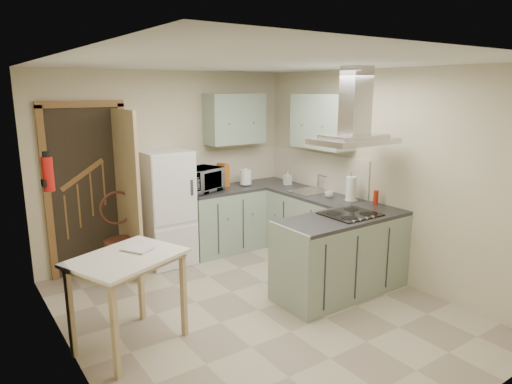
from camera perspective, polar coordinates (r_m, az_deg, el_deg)
floor at (r=4.94m, az=0.30°, el=-14.53°), size 4.20×4.20×0.00m
ceiling at (r=4.39m, az=0.34°, el=15.83°), size 4.20×4.20×0.00m
back_wall at (r=6.30m, az=-10.80°, el=3.29°), size 3.60×0.00×3.60m
left_wall at (r=3.79m, az=-22.51°, el=-3.78°), size 0.00×4.20×4.20m
right_wall at (r=5.71m, az=15.23°, el=2.09°), size 0.00×4.20×4.20m
doorway at (r=5.96m, az=-20.27°, el=0.20°), size 1.10×0.12×2.10m
fridge at (r=6.06m, az=-11.15°, el=-1.95°), size 0.60×0.60×1.50m
counter_back at (r=6.52m, az=-4.11°, el=-3.42°), size 1.08×0.60×0.90m
counter_right at (r=6.46m, az=5.42°, el=-3.59°), size 0.60×1.95×0.90m
splashback at (r=6.75m, az=-3.28°, el=3.26°), size 1.68×0.02×0.50m
wall_cabinet_back at (r=6.53m, az=-2.67°, el=9.13°), size 0.85×0.35×0.70m
wall_cabinet_right at (r=6.09m, az=8.30°, el=8.74°), size 0.35×0.90×0.70m
peninsula at (r=5.25m, az=10.72°, el=-7.69°), size 1.55×0.65×0.90m
hob at (r=5.18m, az=11.71°, el=-2.72°), size 0.58×0.50×0.01m
extractor_hood at (r=5.03m, az=12.13°, el=6.26°), size 0.90×0.55×0.10m
sink at (r=6.22m, az=6.55°, el=0.06°), size 0.45×0.40×0.01m
fire_extinguisher at (r=4.61m, az=-24.55°, el=2.05°), size 0.10×0.10×0.32m
drop_leaf_table at (r=4.30m, az=-15.56°, el=-13.05°), size 1.10×0.97×0.85m
bentwood_chair at (r=5.71m, az=-16.27°, el=-5.92°), size 0.43×0.43×0.97m
microwave at (r=6.20m, az=-7.06°, el=1.49°), size 0.68×0.56×0.32m
kettle at (r=6.56m, az=-1.30°, el=1.89°), size 0.20×0.20×0.25m
cereal_box at (r=6.56m, az=-4.10°, el=2.17°), size 0.09×0.21×0.32m
soap_bottle at (r=6.64m, az=3.97°, el=1.79°), size 0.09×0.10×0.21m
paper_towel at (r=5.77m, az=11.78°, el=0.43°), size 0.14×0.14×0.32m
cup at (r=5.91m, az=9.14°, el=-0.28°), size 0.13×0.13×0.09m
red_bottle at (r=5.67m, az=14.75°, el=-0.67°), size 0.08×0.08×0.17m
book at (r=4.17m, az=-15.45°, el=-6.65°), size 0.29×0.31×0.11m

